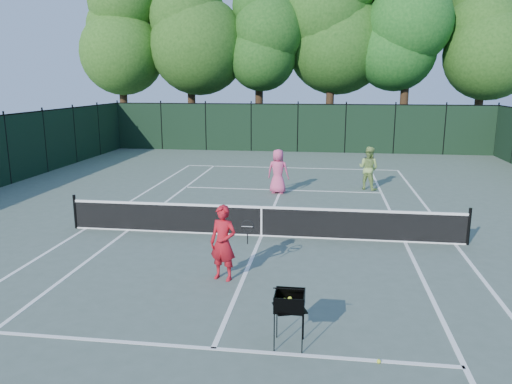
# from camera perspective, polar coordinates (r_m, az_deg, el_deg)

# --- Properties ---
(ground) EXTENTS (90.00, 90.00, 0.00)m
(ground) POSITION_cam_1_polar(r_m,az_deg,el_deg) (14.76, 0.62, -5.05)
(ground) COLOR #4C5C50
(ground) RESTS_ON ground
(sideline_doubles_left) EXTENTS (0.10, 23.77, 0.01)m
(sideline_doubles_left) POSITION_cam_1_polar(r_m,az_deg,el_deg) (16.36, -18.85, -3.96)
(sideline_doubles_left) COLOR white
(sideline_doubles_left) RESTS_ON ground
(sideline_doubles_right) EXTENTS (0.10, 23.77, 0.01)m
(sideline_doubles_right) POSITION_cam_1_polar(r_m,az_deg,el_deg) (15.11, 21.82, -5.55)
(sideline_doubles_right) COLOR white
(sideline_doubles_right) RESTS_ON ground
(sideline_singles_left) EXTENTS (0.10, 23.77, 0.01)m
(sideline_singles_left) POSITION_cam_1_polar(r_m,az_deg,el_deg) (15.80, -14.39, -4.25)
(sideline_singles_left) COLOR white
(sideline_singles_left) RESTS_ON ground
(sideline_singles_right) EXTENTS (0.10, 23.77, 0.01)m
(sideline_singles_right) POSITION_cam_1_polar(r_m,az_deg,el_deg) (14.83, 16.66, -5.50)
(sideline_singles_right) COLOR white
(sideline_singles_right) RESTS_ON ground
(baseline_far) EXTENTS (10.97, 0.10, 0.01)m
(baseline_far) POSITION_cam_1_polar(r_m,az_deg,el_deg) (26.28, 3.96, 2.78)
(baseline_far) COLOR white
(baseline_far) RESTS_ON ground
(service_line_near) EXTENTS (8.23, 0.10, 0.01)m
(service_line_near) POSITION_cam_1_polar(r_m,az_deg,el_deg) (8.96, -4.91, -17.40)
(service_line_near) COLOR white
(service_line_near) RESTS_ON ground
(service_line_far) EXTENTS (8.23, 0.10, 0.01)m
(service_line_far) POSITION_cam_1_polar(r_m,az_deg,el_deg) (20.91, 2.87, 0.24)
(service_line_far) COLOR white
(service_line_far) RESTS_ON ground
(center_service_line) EXTENTS (0.10, 12.80, 0.01)m
(center_service_line) POSITION_cam_1_polar(r_m,az_deg,el_deg) (14.76, 0.62, -5.04)
(center_service_line) COLOR white
(center_service_line) RESTS_ON ground
(tennis_net) EXTENTS (11.69, 0.09, 1.06)m
(tennis_net) POSITION_cam_1_polar(r_m,az_deg,el_deg) (14.62, 0.62, -3.27)
(tennis_net) COLOR black
(tennis_net) RESTS_ON ground
(fence_far) EXTENTS (24.00, 0.05, 3.00)m
(fence_far) POSITION_cam_1_polar(r_m,az_deg,el_deg) (32.14, 4.79, 7.25)
(fence_far) COLOR black
(fence_far) RESTS_ON ground
(tree_0) EXTENTS (6.40, 6.40, 13.14)m
(tree_0) POSITION_cam_1_polar(r_m,az_deg,el_deg) (38.59, -15.34, 17.66)
(tree_0) COLOR black
(tree_0) RESTS_ON ground
(tree_1) EXTENTS (6.80, 6.80, 13.98)m
(tree_1) POSITION_cam_1_polar(r_m,az_deg,el_deg) (37.50, -7.62, 18.96)
(tree_1) COLOR black
(tree_1) RESTS_ON ground
(tree_2) EXTENTS (6.00, 6.00, 12.40)m
(tree_2) POSITION_cam_1_polar(r_m,az_deg,el_deg) (36.22, 0.36, 17.76)
(tree_2) COLOR black
(tree_2) RESTS_ON ground
(tree_3) EXTENTS (7.00, 7.00, 14.45)m
(tree_3) POSITION_cam_1_polar(r_m,az_deg,el_deg) (36.53, 8.76, 19.59)
(tree_3) COLOR black
(tree_3) RESTS_ON ground
(tree_4) EXTENTS (6.20, 6.20, 12.97)m
(tree_4) POSITION_cam_1_polar(r_m,az_deg,el_deg) (36.12, 17.08, 17.91)
(tree_4) COLOR black
(tree_4) RESTS_ON ground
(tree_5) EXTENTS (5.80, 5.80, 12.23)m
(tree_5) POSITION_cam_1_polar(r_m,az_deg,el_deg) (37.61, 24.77, 16.44)
(tree_5) COLOR black
(tree_5) RESTS_ON ground
(coach) EXTENTS (1.04, 0.57, 1.75)m
(coach) POSITION_cam_1_polar(r_m,az_deg,el_deg) (11.41, -3.76, -5.82)
(coach) COLOR red
(coach) RESTS_ON ground
(player_pink) EXTENTS (0.96, 0.71, 1.80)m
(player_pink) POSITION_cam_1_polar(r_m,az_deg,el_deg) (20.15, 2.54, 2.37)
(player_pink) COLOR #DD4E7E
(player_pink) RESTS_ON ground
(player_green) EXTENTS (1.11, 1.04, 1.81)m
(player_green) POSITION_cam_1_polar(r_m,az_deg,el_deg) (21.39, 12.73, 2.68)
(player_green) COLOR #8CB158
(player_green) RESTS_ON ground
(ball_hopper) EXTENTS (0.65, 0.65, 0.98)m
(ball_hopper) POSITION_cam_1_polar(r_m,az_deg,el_deg) (8.68, 3.86, -12.36)
(ball_hopper) COLOR black
(ball_hopper) RESTS_ON ground
(loose_ball_near_cart) EXTENTS (0.07, 0.07, 0.07)m
(loose_ball_near_cart) POSITION_cam_1_polar(r_m,az_deg,el_deg) (8.76, 13.86, -18.27)
(loose_ball_near_cart) COLOR #CFE42E
(loose_ball_near_cart) RESTS_ON ground
(loose_ball_midcourt) EXTENTS (0.07, 0.07, 0.07)m
(loose_ball_midcourt) POSITION_cam_1_polar(r_m,az_deg,el_deg) (10.64, 4.45, -12.13)
(loose_ball_midcourt) COLOR yellow
(loose_ball_midcourt) RESTS_ON ground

